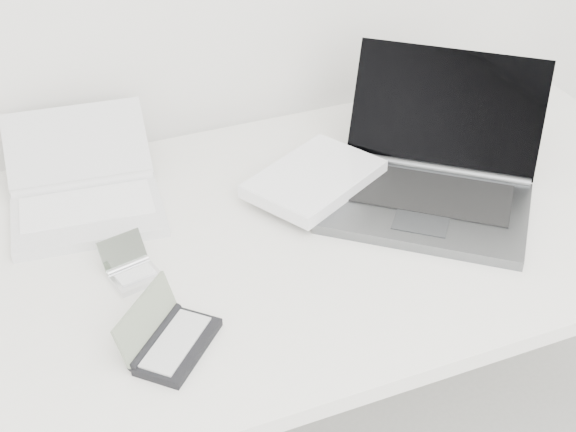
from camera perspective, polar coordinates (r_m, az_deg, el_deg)
name	(u,v)px	position (r m, az deg, el deg)	size (l,w,h in m)	color
desk	(295,248)	(1.49, 0.49, -2.26)	(1.60, 0.80, 0.73)	white
laptop_large	(398,178)	(1.54, 7.86, 2.67)	(0.61, 0.51, 0.23)	#575A5C
netbook_open_white	(85,194)	(1.55, -14.25, 1.50)	(0.30, 0.36, 0.12)	silver
pda_silver	(132,270)	(1.37, -11.05, -3.77)	(0.10, 0.10, 0.06)	silver
palmtop_charcoal	(169,339)	(1.23, -8.46, -8.66)	(0.17, 0.18, 0.08)	black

